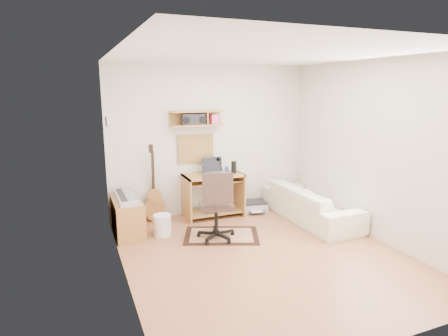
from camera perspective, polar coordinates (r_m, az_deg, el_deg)
name	(u,v)px	position (r m, az deg, el deg)	size (l,w,h in m)	color
floor	(264,255)	(5.22, 6.05, -13.00)	(3.60, 4.00, 0.01)	#A56845
ceiling	(269,53)	(4.75, 6.78, 16.86)	(3.60, 4.00, 0.01)	white
back_wall	(211,140)	(6.62, -1.94, 4.25)	(3.60, 0.01, 2.60)	beige
left_wall	(121,172)	(4.27, -15.40, -0.57)	(0.01, 4.00, 2.60)	beige
right_wall	(376,151)	(5.89, 22.03, 2.38)	(0.01, 4.00, 2.60)	beige
wall_shelf	(197,118)	(6.36, -4.11, 7.53)	(0.90, 0.25, 0.26)	#B47B3F
cork_board	(196,149)	(6.52, -4.33, 2.95)	(0.64, 0.03, 0.49)	tan
wall_photo	(107,122)	(5.69, -17.37, 6.67)	(0.02, 0.20, 0.15)	#4C8CBF
desk	(213,195)	(6.53, -1.63, -4.16)	(1.00, 0.55, 0.75)	#B47B3F
laptop	(215,166)	(6.40, -1.30, 0.27)	(0.37, 0.37, 0.28)	silver
speaker	(234,167)	(6.51, 1.50, 0.13)	(0.09, 0.09, 0.21)	black
desk_lamp	(221,164)	(6.61, -0.41, 0.56)	(0.09, 0.09, 0.26)	black
pencil_cup	(227,169)	(6.62, 0.40, -0.16)	(0.07, 0.07, 0.09)	#345A9D
boombox	(193,120)	(6.33, -4.72, 7.32)	(0.38, 0.17, 0.20)	black
rug	(221,235)	(5.80, -0.39, -10.15)	(1.11, 0.74, 0.01)	#D0B98C
task_chair	(216,205)	(5.52, -1.20, -5.57)	(0.54, 0.54, 1.06)	#382721
cabinet	(127,216)	(5.98, -14.46, -7.13)	(0.40, 0.90, 0.55)	#B47B3F
music_keyboard	(126,197)	(5.88, -14.62, -4.26)	(0.26, 0.84, 0.07)	#B2B5BA
guitar	(154,184)	(6.32, -10.55, -2.35)	(0.35, 0.22, 1.30)	#A46932
waste_basket	(162,225)	(5.84, -9.34, -8.53)	(0.27, 0.27, 0.32)	white
printer	(253,206)	(6.90, 4.48, -5.81)	(0.45, 0.35, 0.17)	#A5A8AA
sofa	(311,198)	(6.51, 13.04, -4.48)	(1.95, 0.57, 0.76)	beige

